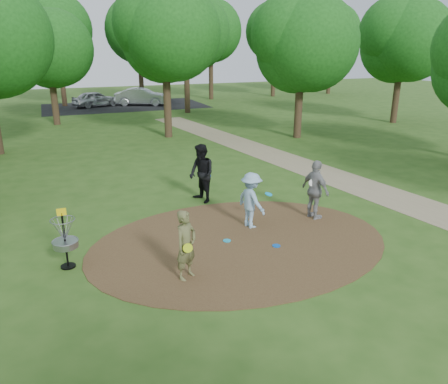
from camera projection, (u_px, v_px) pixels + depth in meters
name	position (u px, v px, depth m)	size (l,w,h in m)	color
ground	(240.00, 242.00, 12.07)	(100.00, 100.00, 0.00)	#2D5119
dirt_clearing	(240.00, 242.00, 12.07)	(8.40, 8.40, 0.02)	#47301C
footpath	(379.00, 193.00, 16.13)	(2.00, 40.00, 0.01)	#8C7A5B
parking_lot	(125.00, 106.00, 39.15)	(14.00, 8.00, 0.01)	black
player_observer_with_disc	(186.00, 245.00, 9.98)	(0.73, 0.67, 1.68)	brown
player_throwing_with_disc	(251.00, 200.00, 12.85)	(1.13, 1.21, 1.69)	#8FB5D5
player_walking_with_disc	(202.00, 174.00, 14.92)	(0.97, 1.13, 2.02)	black
player_waiting_with_disc	(315.00, 190.00, 13.46)	(0.64, 1.16, 1.88)	gray
disc_ground_cyan	(227.00, 241.00, 12.12)	(0.22, 0.22, 0.02)	#19A3CE
disc_ground_blue	(276.00, 246.00, 11.81)	(0.22, 0.22, 0.02)	blue
car_left	(95.00, 99.00, 38.35)	(1.61, 4.01, 1.37)	#A1A5A9
car_right	(142.00, 97.00, 39.31)	(1.63, 4.68, 1.54)	#B3B5BB
disc_golf_basket	(64.00, 234.00, 10.47)	(0.63, 0.63, 1.54)	black
tree_ring	(192.00, 46.00, 18.99)	(37.24, 45.43, 8.92)	#332316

